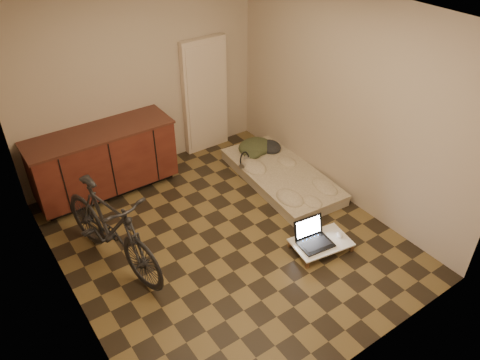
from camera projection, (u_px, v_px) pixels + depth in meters
room_shell at (223, 143)px, 4.79m from camera, size 3.50×4.00×2.60m
cabinets at (104, 161)px, 6.06m from camera, size 1.84×0.62×0.91m
appliance_panel at (205, 96)px, 6.80m from camera, size 0.70×0.10×1.70m
bicycle at (110, 224)px, 4.89m from camera, size 0.86×1.78×1.11m
futon at (281, 176)px, 6.47m from camera, size 1.04×1.92×0.16m
clothing_pile at (259, 143)px, 6.84m from camera, size 0.58×0.50×0.22m
headphones at (245, 159)px, 6.52m from camera, size 0.34×0.33×0.17m
lap_desk at (321, 243)px, 5.33m from camera, size 0.72×0.52×0.11m
laptop at (313, 238)px, 5.29m from camera, size 0.41×0.38×0.26m
mouse at (339, 235)px, 5.39m from camera, size 0.10×0.12×0.04m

